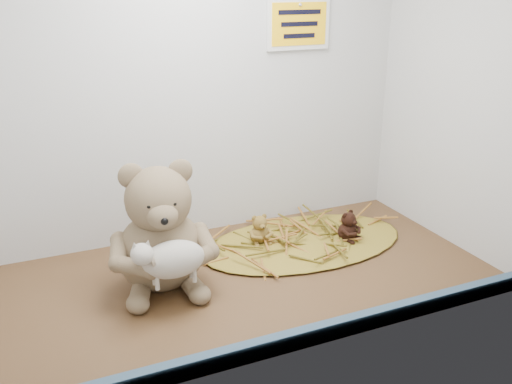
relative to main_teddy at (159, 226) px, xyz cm
name	(u,v)px	position (x,y,z in cm)	size (l,w,h in cm)	color
alcove_shell	(220,81)	(16.56, 4.18, 30.18)	(120.40, 60.20, 90.40)	#493319
front_rail	(294,339)	(16.56, -33.62, -13.02)	(119.28, 2.20, 3.60)	#3B5971
straw_bed	(303,242)	(39.91, 6.09, -14.27)	(56.56, 32.84, 1.09)	olive
main_teddy	(159,226)	(0.00, 0.00, 0.00)	(23.89, 25.22, 29.63)	#846E51
toy_lamb	(174,259)	(0.00, -10.62, -3.37)	(17.44, 10.64, 11.27)	beige
mini_teddy_tan	(259,228)	(28.80, 9.94, -9.80)	(6.32, 6.68, 7.84)	olive
mini_teddy_brown	(348,225)	(51.02, 2.24, -9.71)	(6.47, 6.83, 8.03)	black
wall_sign	(298,24)	(46.56, 24.58, 40.18)	(16.00, 1.20, 11.00)	#FFBA0D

